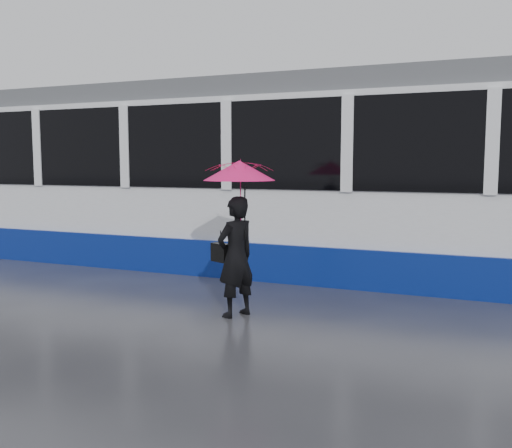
% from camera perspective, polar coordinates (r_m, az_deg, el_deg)
% --- Properties ---
extents(ground, '(90.00, 90.00, 0.00)m').
position_cam_1_polar(ground, '(8.01, -0.23, -7.72)').
color(ground, '#2A2A2F').
rests_on(ground, ground).
extents(rails, '(34.00, 1.51, 0.02)m').
position_cam_1_polar(rails, '(10.30, 5.31, -4.56)').
color(rails, '#3F3D38').
rests_on(rails, ground).
extents(tram, '(26.00, 2.56, 3.35)m').
position_cam_1_polar(tram, '(9.78, 13.68, 4.33)').
color(tram, white).
rests_on(tram, ground).
extents(woman, '(0.56, 0.65, 1.51)m').
position_cam_1_polar(woman, '(7.11, -2.03, -3.29)').
color(woman, black).
rests_on(woman, ground).
extents(umbrella, '(1.18, 1.18, 1.02)m').
position_cam_1_polar(umbrella, '(6.99, -1.68, 3.96)').
color(umbrella, '#FF154E').
rests_on(umbrella, ground).
extents(handbag, '(0.29, 0.22, 0.41)m').
position_cam_1_polar(handbag, '(7.21, -3.54, -2.86)').
color(handbag, black).
rests_on(handbag, ground).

